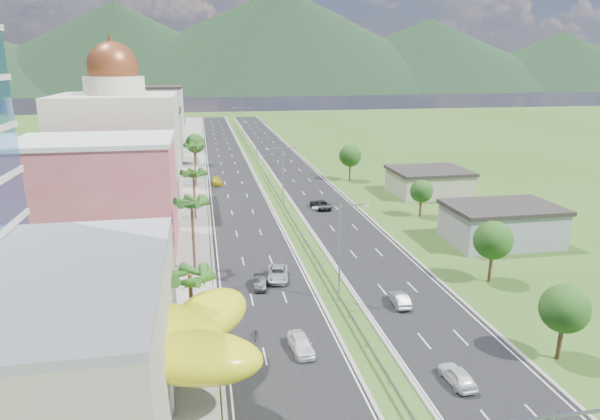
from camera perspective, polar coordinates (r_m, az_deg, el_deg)
ground at (r=50.93m, az=7.05°, el=-14.30°), size 500.00×500.00×0.00m
road_left at (r=134.57m, az=-7.58°, el=4.50°), size 11.00×260.00×0.04m
road_right at (r=136.12m, az=-1.25°, el=4.76°), size 11.00×260.00×0.04m
sidewalk_left at (r=134.44m, az=-11.64°, el=4.33°), size 7.00×260.00×0.12m
median_guardrail at (r=117.48m, az=-3.45°, el=3.32°), size 0.10×216.06×0.76m
streetlight_median_b at (r=56.94m, az=4.28°, el=-3.48°), size 6.04×0.25×11.00m
streetlight_median_c at (r=94.90m, az=-1.84°, el=4.22°), size 6.04×0.25×11.00m
streetlight_median_d at (r=138.98m, az=-4.68°, el=7.74°), size 6.04×0.25×11.00m
streetlight_median_e at (r=183.51m, az=-6.17°, el=9.56°), size 6.04×0.25×11.00m
lime_canopy at (r=43.47m, az=-17.69°, el=-13.00°), size 18.00×15.00×7.40m
pink_shophouse at (r=77.40m, az=-20.66°, el=1.22°), size 20.00×15.00×15.00m
domed_building at (r=99.02m, az=-18.67°, el=6.59°), size 20.00×20.00×28.70m
midrise_grey at (r=123.94m, az=-16.55°, el=6.82°), size 16.00×15.00×16.00m
midrise_beige at (r=145.83m, az=-15.67°, el=7.49°), size 16.00×15.00×13.00m
midrise_white at (r=168.33m, az=-15.10°, el=9.37°), size 16.00×15.00×18.00m
shed_near at (r=82.27m, az=20.68°, el=-1.59°), size 15.00×10.00×5.00m
shed_far at (r=108.98m, az=13.57°, el=2.81°), size 14.00×12.00×4.40m
palm_tree_b at (r=47.64m, az=-11.65°, el=-7.23°), size 3.60×3.60×8.10m
palm_tree_c at (r=66.19m, az=-11.49°, el=0.53°), size 3.60×3.60×9.60m
palm_tree_d at (r=88.82m, az=-11.30°, el=3.67°), size 3.60×3.60×8.60m
palm_tree_e at (r=113.32m, az=-11.23°, el=6.56°), size 3.60×3.60×9.40m
leafy_tree_lfar at (r=138.45m, az=-11.11°, el=6.99°), size 4.90×4.90×8.05m
leafy_tree_ra at (r=51.81m, az=26.38°, el=-9.45°), size 4.20×4.20×6.90m
leafy_tree_rb at (r=66.37m, az=19.90°, el=-3.05°), size 4.55×4.55×7.47m
leafy_tree_rc at (r=91.95m, az=12.83°, el=1.96°), size 3.85×3.85×6.33m
leafy_tree_rd at (r=118.15m, az=5.38°, el=5.80°), size 4.90×4.90×8.05m
mountain_ridge at (r=498.21m, az=-1.99°, el=12.49°), size 860.00×140.00×90.00m
car_white_near_left at (r=49.46m, az=0.10°, el=-14.08°), size 2.15×4.55×1.50m
car_dark_left at (r=62.49m, az=-4.30°, el=-7.66°), size 1.75×4.13×1.33m
car_silver_mid_left at (r=64.54m, az=-2.37°, el=-6.79°), size 3.22×5.60×1.47m
car_yellow_far_left at (r=115.85m, az=-8.87°, el=3.06°), size 2.45×5.09×1.43m
car_white_near_right at (r=46.98m, az=16.44°, el=-16.56°), size 1.95×4.27×1.42m
car_silver_right at (r=59.00m, az=10.56°, el=-9.32°), size 1.65×4.21×1.36m
car_dark_far_right at (r=95.44m, az=2.20°, el=0.62°), size 3.41×5.90×1.55m
motorcycle at (r=51.83m, az=-4.75°, el=-12.86°), size 0.84×1.93×1.20m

